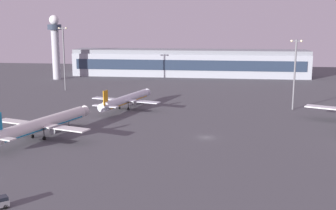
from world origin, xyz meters
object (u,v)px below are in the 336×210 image
at_px(airplane_terminal_side, 42,124).
at_px(apron_light_east, 64,55).
at_px(airplane_taxiway_distant, 126,100).
at_px(control_tower, 55,42).
at_px(apron_light_west, 295,70).

xyz_separation_m(airplane_terminal_side, apron_light_east, (-24.70, 85.37, 13.41)).
bearing_deg(airplane_taxiway_distant, control_tower, 143.11).
height_order(airplane_taxiway_distant, apron_light_east, apron_light_east).
relative_size(airplane_terminal_side, apron_light_west, 1.49).
distance_m(airplane_terminal_side, apron_light_west, 95.52).
distance_m(apron_light_west, apron_light_east, 110.40).
bearing_deg(control_tower, apron_light_east, -63.21).
bearing_deg(airplane_terminal_side, control_tower, 127.75).
distance_m(control_tower, apron_light_east, 43.83).
bearing_deg(airplane_terminal_side, airplane_taxiway_distant, 89.15).
height_order(control_tower, apron_light_east, control_tower).
xyz_separation_m(airplane_terminal_side, airplane_taxiway_distant, (15.26, 44.42, -0.43)).
height_order(airplane_taxiway_distant, apron_light_west, apron_light_west).
bearing_deg(airplane_terminal_side, apron_light_west, 50.47).
bearing_deg(apron_light_west, airplane_taxiway_distant, -174.41).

